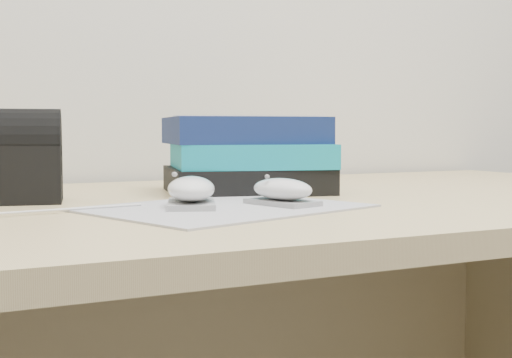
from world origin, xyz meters
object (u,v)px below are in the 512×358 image
mouse_rear (191,191)px  pouch (10,157)px  desk (230,345)px  book_stack (247,155)px  mouse_front (282,191)px

mouse_rear → pouch: pouch is taller
desk → mouse_rear: size_ratio=13.30×
book_stack → pouch: pouch is taller
pouch → mouse_front: bearing=-34.5°
mouse_front → book_stack: (0.05, 0.21, 0.04)m
mouse_rear → book_stack: book_stack is taller
mouse_rear → book_stack: (0.17, 0.18, 0.04)m
desk → pouch: (-0.32, 0.02, 0.30)m
mouse_front → desk: bearing=87.0°
desk → mouse_front: (-0.01, -0.19, 0.25)m
book_stack → pouch: 0.36m
mouse_front → book_stack: 0.22m
desk → book_stack: (0.04, 0.03, 0.29)m
mouse_rear → pouch: (-0.19, 0.18, 0.04)m
mouse_front → pouch: bearing=145.5°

